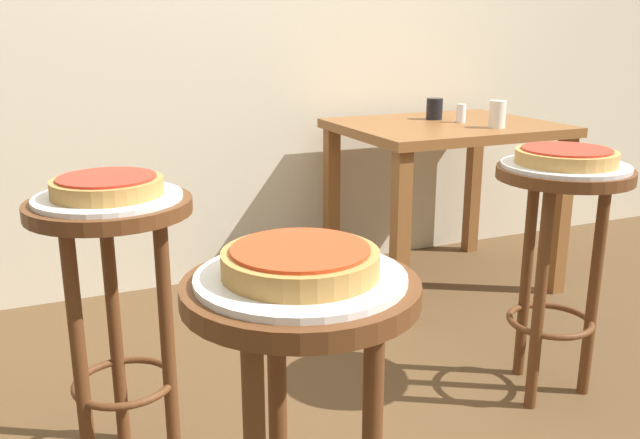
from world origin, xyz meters
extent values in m
cylinder|color=#5B3319|center=(-0.43, -0.36, 0.71)|extent=(0.40, 0.40, 0.03)
cylinder|color=white|center=(-0.43, -0.36, 0.74)|extent=(0.35, 0.35, 0.01)
cylinder|color=#B78442|center=(-0.43, -0.36, 0.76)|extent=(0.26, 0.26, 0.04)
cylinder|color=red|center=(-0.43, -0.36, 0.79)|extent=(0.23, 0.23, 0.01)
cylinder|color=#5B3319|center=(0.63, 0.19, 0.71)|extent=(0.40, 0.40, 0.03)
cylinder|color=#5B3319|center=(0.63, 0.31, 0.35)|extent=(0.04, 0.04, 0.70)
cylinder|color=#5B3319|center=(0.53, 0.13, 0.35)|extent=(0.04, 0.04, 0.70)
cylinder|color=#5B3319|center=(0.74, 0.13, 0.35)|extent=(0.04, 0.04, 0.70)
torus|color=#5B3319|center=(0.63, 0.19, 0.24)|extent=(0.27, 0.27, 0.02)
cylinder|color=silver|center=(0.63, 0.19, 0.74)|extent=(0.37, 0.37, 0.01)
cylinder|color=tan|center=(0.63, 0.19, 0.76)|extent=(0.29, 0.29, 0.04)
cylinder|color=red|center=(0.63, 0.19, 0.79)|extent=(0.26, 0.26, 0.01)
cylinder|color=#5B3319|center=(-0.65, 0.33, 0.71)|extent=(0.40, 0.40, 0.03)
cylinder|color=#5B3319|center=(-0.65, 0.45, 0.35)|extent=(0.04, 0.04, 0.70)
cylinder|color=#5B3319|center=(-0.75, 0.27, 0.35)|extent=(0.04, 0.04, 0.70)
cylinder|color=#5B3319|center=(-0.54, 0.27, 0.35)|extent=(0.04, 0.04, 0.70)
torus|color=#5B3319|center=(-0.65, 0.33, 0.24)|extent=(0.27, 0.27, 0.02)
cylinder|color=silver|center=(-0.65, 0.33, 0.74)|extent=(0.35, 0.35, 0.01)
cylinder|color=#B78442|center=(-0.65, 0.33, 0.76)|extent=(0.26, 0.26, 0.04)
cylinder|color=red|center=(-0.65, 0.33, 0.79)|extent=(0.23, 0.23, 0.01)
cube|color=brown|center=(0.87, 1.16, 0.71)|extent=(0.90, 0.73, 0.04)
cube|color=brown|center=(0.47, 0.84, 0.34)|extent=(0.06, 0.06, 0.69)
cube|color=brown|center=(1.27, 0.84, 0.34)|extent=(0.06, 0.06, 0.69)
cube|color=brown|center=(0.47, 1.47, 0.34)|extent=(0.06, 0.06, 0.69)
cube|color=brown|center=(1.27, 1.47, 0.34)|extent=(0.06, 0.06, 0.69)
cylinder|color=silver|center=(0.98, 0.95, 0.78)|extent=(0.07, 0.07, 0.11)
cylinder|color=black|center=(0.89, 1.28, 0.78)|extent=(0.07, 0.07, 0.09)
cylinder|color=white|center=(0.94, 1.14, 0.77)|extent=(0.04, 0.04, 0.08)
camera|label=1|loc=(-0.82, -1.33, 1.13)|focal=38.43mm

